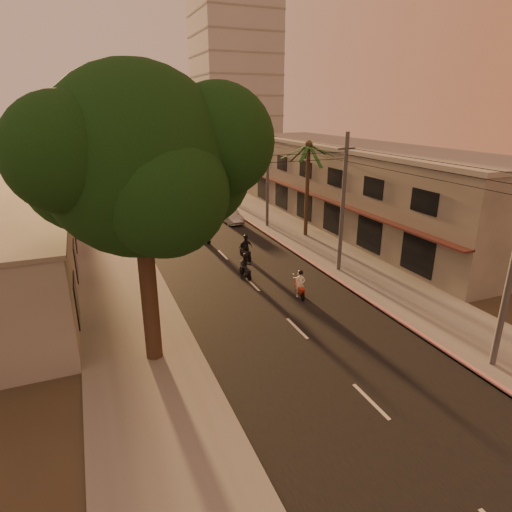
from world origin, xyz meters
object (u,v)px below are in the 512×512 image
object	(u,v)px
scooter_red	(300,285)
scooter_mid_a	(246,267)
broadleaf_tree	(147,161)
scooter_far_a	(205,233)
scooter_far_b	(218,205)
palm_tree	(309,150)
parked_car	(230,216)
scooter_mid_b	(246,248)

from	to	relation	value
scooter_red	scooter_mid_a	distance (m)	4.31
broadleaf_tree	scooter_far_a	distance (m)	18.23
scooter_far_b	scooter_mid_a	bearing A→B (deg)	-109.72
palm_tree	scooter_red	size ratio (longest dim) A/B	4.87
broadleaf_tree	scooter_far_a	bearing A→B (deg)	67.91
scooter_far_a	broadleaf_tree	bearing A→B (deg)	-129.15
scooter_red	scooter_far_b	world-z (taller)	scooter_red
palm_tree	scooter_far_b	distance (m)	13.66
scooter_mid_a	parked_car	xyz separation A→B (m)	(3.56, 13.52, -0.13)
palm_tree	scooter_far_a	distance (m)	10.65
palm_tree	scooter_mid_a	bearing A→B (deg)	-139.53
scooter_red	scooter_far_a	size ratio (longest dim) A/B	1.00
scooter_far_b	parked_car	bearing A→B (deg)	-100.91
palm_tree	parked_car	xyz separation A→B (m)	(-4.45, 6.69, -6.51)
scooter_mid_b	scooter_far_b	xyz separation A→B (m)	(2.53, 14.79, -0.09)
scooter_far_a	parked_car	world-z (taller)	scooter_far_a
scooter_red	parked_car	bearing A→B (deg)	95.22
palm_tree	scooter_mid_b	size ratio (longest dim) A/B	4.35
scooter_far_a	palm_tree	bearing A→B (deg)	-26.84
scooter_mid_a	parked_car	distance (m)	13.99
scooter_mid_b	scooter_far_b	size ratio (longest dim) A/B	1.15
scooter_mid_a	scooter_far_b	bearing A→B (deg)	75.75
broadleaf_tree	scooter_mid_b	bearing A→B (deg)	52.79
scooter_far_b	scooter_mid_b	bearing A→B (deg)	-107.60
scooter_far_b	parked_car	xyz separation A→B (m)	(-0.24, -4.62, -0.10)
scooter_red	parked_car	world-z (taller)	scooter_red
scooter_far_b	parked_car	distance (m)	4.62
palm_tree	scooter_far_b	bearing A→B (deg)	110.38
parked_car	scooter_mid_a	bearing A→B (deg)	-108.55
scooter_far_b	scooter_red	bearing A→B (deg)	-102.90
scooter_red	broadleaf_tree	bearing A→B (deg)	-148.87
scooter_red	scooter_far_a	bearing A→B (deg)	111.32
scooter_mid_a	broadleaf_tree	bearing A→B (deg)	-135.65
scooter_red	parked_car	distance (m)	17.48
scooter_mid_a	scooter_far_a	size ratio (longest dim) A/B	1.03
scooter_far_a	scooter_far_b	distance (m)	10.72
broadleaf_tree	parked_car	size ratio (longest dim) A/B	3.06
scooter_far_a	scooter_far_b	world-z (taller)	scooter_far_a
broadleaf_tree	scooter_mid_a	world-z (taller)	broadleaf_tree
broadleaf_tree	scooter_far_b	distance (m)	28.31
scooter_mid_a	scooter_mid_b	distance (m)	3.58
scooter_red	scooter_far_a	xyz separation A→B (m)	(-2.27, 12.16, 0.03)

